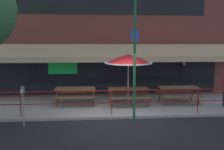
# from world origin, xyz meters

# --- Properties ---
(ground_plane) EXTENTS (120.00, 120.00, 0.00)m
(ground_plane) POSITION_xyz_m (0.00, 0.00, 0.00)
(ground_plane) COLOR black
(patio_deck) EXTENTS (15.00, 4.00, 0.10)m
(patio_deck) POSITION_xyz_m (0.00, 2.00, 0.05)
(patio_deck) COLOR #9E998E
(patio_deck) RESTS_ON ground
(restaurant_building) EXTENTS (15.00, 1.60, 7.23)m
(restaurant_building) POSITION_xyz_m (0.00, 4.22, 3.59)
(restaurant_building) COLOR brown
(restaurant_building) RESTS_ON ground
(patio_railing) EXTENTS (13.84, 0.04, 0.97)m
(patio_railing) POSITION_xyz_m (0.00, 0.30, 0.80)
(patio_railing) COLOR maroon
(patio_railing) RESTS_ON patio_deck
(picnic_table_left) EXTENTS (1.80, 1.42, 0.76)m
(picnic_table_left) POSITION_xyz_m (-1.50, 2.12, 0.71)
(picnic_table_left) COLOR brown
(picnic_table_left) RESTS_ON patio_deck
(picnic_table_centre) EXTENTS (1.80, 1.42, 0.76)m
(picnic_table_centre) POSITION_xyz_m (0.88, 1.83, 0.71)
(picnic_table_centre) COLOR brown
(picnic_table_centre) RESTS_ON patio_deck
(picnic_table_right) EXTENTS (1.80, 1.42, 0.76)m
(picnic_table_right) POSITION_xyz_m (3.27, 1.96, 0.71)
(picnic_table_right) COLOR brown
(picnic_table_right) RESTS_ON patio_deck
(patio_umbrella_centre) EXTENTS (2.14, 2.14, 2.38)m
(patio_umbrella_centre) POSITION_xyz_m (0.88, 1.91, 2.18)
(patio_umbrella_centre) COLOR #B7B2A8
(patio_umbrella_centre) RESTS_ON patio_deck
(parking_meter_near) EXTENTS (0.15, 0.16, 1.42)m
(parking_meter_near) POSITION_xyz_m (-3.11, -0.59, 1.15)
(parking_meter_near) COLOR gray
(parking_meter_near) RESTS_ON ground
(street_sign_pole) EXTENTS (0.28, 0.09, 4.34)m
(street_sign_pole) POSITION_xyz_m (0.74, -0.45, 2.23)
(street_sign_pole) COLOR #1E6033
(street_sign_pole) RESTS_ON ground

